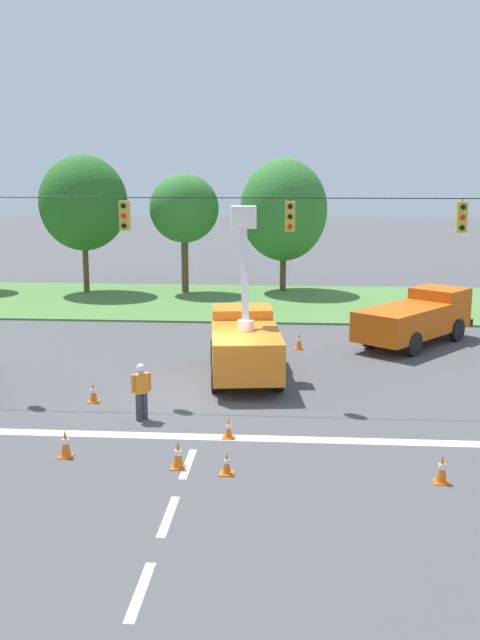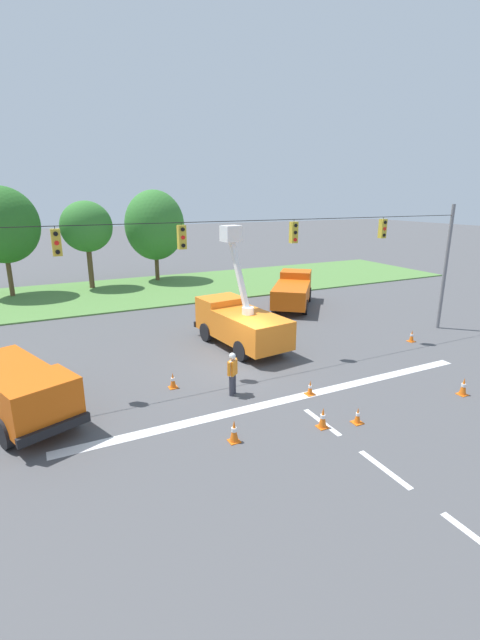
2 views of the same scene
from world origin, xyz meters
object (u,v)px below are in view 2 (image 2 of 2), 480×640
at_px(traffic_cone_near_bucket, 173,380).
at_px(utility_truck_support_far, 293,290).
at_px(traffic_cone_foreground_right, 310,388).
at_px(traffic_cone_far_right, 358,416).
at_px(utility_truck_support_near, 17,388).
at_px(traffic_cone_lane_edge_b, 463,386).
at_px(traffic_cone_centre_line, 237,315).
at_px(traffic_cone_foreground_left, 234,431).
at_px(traffic_cone_lane_edge_a, 323,418).
at_px(road_worker, 232,371).
at_px(traffic_cone_mid_left, 412,336).
at_px(tree_centre, 86,227).
at_px(tree_east, 155,225).
at_px(tree_west, 2,225).
at_px(utility_truck_bucket_lift, 240,321).

bearing_deg(traffic_cone_near_bucket, utility_truck_support_far, 38.19).
distance_m(traffic_cone_foreground_right, traffic_cone_far_right, 2.58).
relative_size(utility_truck_support_near, utility_truck_support_far, 0.98).
height_order(utility_truck_support_near, traffic_cone_lane_edge_b, utility_truck_support_near).
bearing_deg(traffic_cone_near_bucket, traffic_cone_centre_line, 49.71).
bearing_deg(traffic_cone_foreground_left, traffic_cone_lane_edge_a, -9.77).
relative_size(road_worker, traffic_cone_centre_line, 2.57).
bearing_deg(traffic_cone_centre_line, road_worker, -116.55).
distance_m(utility_truck_support_near, traffic_cone_mid_left, 19.09).
height_order(tree_centre, traffic_cone_foreground_left, tree_centre).
relative_size(road_worker, traffic_cone_lane_edge_a, 2.40).
xyz_separation_m(tree_east, traffic_cone_near_bucket, (-5.75, -22.95, -4.75)).
bearing_deg(road_worker, traffic_cone_near_bucket, 139.92).
height_order(traffic_cone_mid_left, traffic_cone_lane_edge_a, traffic_cone_lane_edge_a).
xyz_separation_m(traffic_cone_far_right, traffic_cone_centre_line, (1.83, 13.53, 0.06)).
xyz_separation_m(tree_east, road_worker, (-3.80, -24.59, -4.08)).
bearing_deg(tree_west, utility_truck_bucket_lift, -58.74).
bearing_deg(traffic_cone_near_bucket, road_worker, -40.08).
xyz_separation_m(road_worker, traffic_cone_lane_edge_b, (8.23, -4.06, -0.64)).
relative_size(traffic_cone_mid_left, traffic_cone_far_right, 1.11).
bearing_deg(tree_west, utility_truck_support_near, -88.32).
xyz_separation_m(tree_east, traffic_cone_foreground_left, (-5.21, -27.70, -4.70)).
bearing_deg(traffic_cone_near_bucket, utility_truck_support_near, 179.66).
xyz_separation_m(utility_truck_support_near, traffic_cone_far_right, (10.55, -5.61, -0.85)).
bearing_deg(traffic_cone_lane_edge_a, traffic_cone_far_right, -13.00).
bearing_deg(utility_truck_bucket_lift, traffic_cone_centre_line, 66.15).
bearing_deg(traffic_cone_foreground_left, utility_truck_bucket_lift, 62.83).
relative_size(utility_truck_support_far, traffic_cone_mid_left, 10.01).
height_order(utility_truck_support_near, road_worker, utility_truck_support_near).
distance_m(tree_west, utility_truck_support_far, 22.26).
xyz_separation_m(utility_truck_support_near, traffic_cone_centre_line, (12.37, 7.92, -0.79)).
bearing_deg(traffic_cone_foreground_left, traffic_cone_foreground_right, 22.73).
bearing_deg(traffic_cone_centre_line, traffic_cone_foreground_left, -116.00).
xyz_separation_m(traffic_cone_foreground_right, traffic_cone_lane_edge_b, (5.45, -2.70, 0.08)).
xyz_separation_m(traffic_cone_mid_left, traffic_cone_lane_edge_b, (-3.26, -5.63, 0.05)).
xyz_separation_m(traffic_cone_foreground_left, traffic_cone_mid_left, (12.89, 4.68, -0.06)).
relative_size(traffic_cone_near_bucket, traffic_cone_lane_edge_a, 0.92).
height_order(tree_east, traffic_cone_mid_left, tree_east).
bearing_deg(traffic_cone_near_bucket, tree_centre, 90.57).
height_order(traffic_cone_lane_edge_a, traffic_cone_lane_edge_b, traffic_cone_lane_edge_a).
bearing_deg(traffic_cone_mid_left, traffic_cone_near_bucket, 179.68).
height_order(utility_truck_bucket_lift, utility_truck_support_near, utility_truck_bucket_lift).
height_order(tree_centre, road_worker, tree_centre).
relative_size(traffic_cone_foreground_left, traffic_cone_near_bucket, 1.13).
bearing_deg(utility_truck_support_near, traffic_cone_centre_line, 32.61).
height_order(traffic_cone_mid_left, traffic_cone_centre_line, traffic_cone_centre_line).
height_order(utility_truck_bucket_lift, utility_truck_support_far, utility_truck_bucket_lift).
height_order(tree_east, utility_truck_support_far, tree_east).
bearing_deg(road_worker, traffic_cone_mid_left, 7.75).
distance_m(tree_centre, traffic_cone_near_bucket, 22.50).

